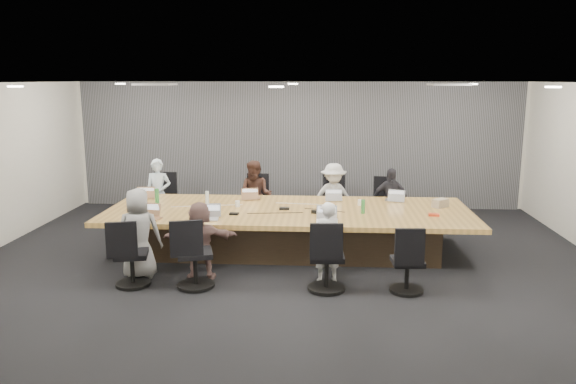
# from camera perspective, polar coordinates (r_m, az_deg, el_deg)

# --- Properties ---
(floor) EXTENTS (10.00, 8.00, 0.00)m
(floor) POSITION_cam_1_polar(r_m,az_deg,el_deg) (9.03, -0.16, -7.05)
(floor) COLOR black
(floor) RESTS_ON ground
(ceiling) EXTENTS (10.00, 8.00, 0.00)m
(ceiling) POSITION_cam_1_polar(r_m,az_deg,el_deg) (8.56, -0.17, 11.02)
(ceiling) COLOR white
(ceiling) RESTS_ON wall_back
(wall_back) EXTENTS (10.00, 0.00, 2.80)m
(wall_back) POSITION_cam_1_polar(r_m,az_deg,el_deg) (12.64, 1.04, 4.80)
(wall_back) COLOR beige
(wall_back) RESTS_ON ground
(wall_front) EXTENTS (10.00, 0.00, 2.80)m
(wall_front) POSITION_cam_1_polar(r_m,az_deg,el_deg) (4.81, -3.37, -6.33)
(wall_front) COLOR beige
(wall_front) RESTS_ON ground
(curtain) EXTENTS (9.80, 0.04, 2.80)m
(curtain) POSITION_cam_1_polar(r_m,az_deg,el_deg) (12.56, 1.03, 4.76)
(curtain) COLOR slate
(curtain) RESTS_ON ground
(conference_table) EXTENTS (6.00, 2.20, 0.74)m
(conference_table) POSITION_cam_1_polar(r_m,az_deg,el_deg) (9.39, 0.04, -3.76)
(conference_table) COLOR #392B1D
(conference_table) RESTS_ON ground
(chair_0) EXTENTS (0.59, 0.59, 0.83)m
(chair_0) POSITION_cam_1_polar(r_m,az_deg,el_deg) (11.46, -12.48, -1.15)
(chair_0) COLOR black
(chair_0) RESTS_ON ground
(chair_1) EXTENTS (0.60, 0.60, 0.82)m
(chair_1) POSITION_cam_1_polar(r_m,az_deg,el_deg) (11.09, -3.07, -1.36)
(chair_1) COLOR black
(chair_1) RESTS_ON ground
(chair_2) EXTENTS (0.59, 0.59, 0.81)m
(chair_2) POSITION_cam_1_polar(r_m,az_deg,el_deg) (11.02, 4.57, -1.48)
(chair_2) COLOR black
(chair_2) RESTS_ON ground
(chair_3) EXTENTS (0.62, 0.62, 0.76)m
(chair_3) POSITION_cam_1_polar(r_m,az_deg,el_deg) (11.10, 10.05, -1.67)
(chair_3) COLOR black
(chair_3) RESTS_ON ground
(chair_4) EXTENTS (0.61, 0.61, 0.76)m
(chair_4) POSITION_cam_1_polar(r_m,az_deg,el_deg) (8.19, -15.58, -6.63)
(chair_4) COLOR black
(chair_4) RESTS_ON ground
(chair_5) EXTENTS (0.68, 0.68, 0.82)m
(chair_5) POSITION_cam_1_polar(r_m,az_deg,el_deg) (7.94, -9.42, -6.72)
(chair_5) COLOR black
(chair_5) RESTS_ON ground
(chair_6) EXTENTS (0.57, 0.57, 0.81)m
(chair_6) POSITION_cam_1_polar(r_m,az_deg,el_deg) (7.74, 3.95, -7.11)
(chair_6) COLOR black
(chair_6) RESTS_ON ground
(chair_7) EXTENTS (0.52, 0.52, 0.72)m
(chair_7) POSITION_cam_1_polar(r_m,az_deg,el_deg) (7.84, 12.02, -7.44)
(chair_7) COLOR black
(chair_7) RESTS_ON ground
(person_0) EXTENTS (0.50, 0.33, 1.36)m
(person_0) POSITION_cam_1_polar(r_m,az_deg,el_deg) (11.08, -13.03, -0.21)
(person_0) COLOR silver
(person_0) RESTS_ON ground
(laptop_0) EXTENTS (0.34, 0.24, 0.02)m
(laptop_0) POSITION_cam_1_polar(r_m,az_deg,el_deg) (10.55, -13.89, -0.45)
(laptop_0) COLOR #8C6647
(laptop_0) RESTS_ON conference_table
(person_1) EXTENTS (0.73, 0.62, 1.35)m
(person_1) POSITION_cam_1_polar(r_m,az_deg,el_deg) (10.70, -3.30, -0.39)
(person_1) COLOR #3D241D
(person_1) RESTS_ON ground
(laptop_1) EXTENTS (0.32, 0.24, 0.02)m
(laptop_1) POSITION_cam_1_polar(r_m,az_deg,el_deg) (10.15, -3.68, -0.61)
(laptop_1) COLOR #8C6647
(laptop_1) RESTS_ON conference_table
(person_2) EXTENTS (0.92, 0.62, 1.31)m
(person_2) POSITION_cam_1_polar(r_m,az_deg,el_deg) (10.62, 4.62, -0.59)
(person_2) COLOR #B6B6B6
(person_2) RESTS_ON ground
(laptop_2) EXTENTS (0.30, 0.22, 0.02)m
(laptop_2) POSITION_cam_1_polar(r_m,az_deg,el_deg) (10.07, 4.68, -0.72)
(laptop_2) COLOR #B2B2B7
(laptop_2) RESTS_ON conference_table
(person_3) EXTENTS (0.76, 0.40, 1.23)m
(person_3) POSITION_cam_1_polar(r_m,az_deg,el_deg) (10.70, 10.30, -0.86)
(person_3) COLOR #28272E
(person_3) RESTS_ON ground
(laptop_3) EXTENTS (0.32, 0.25, 0.02)m
(laptop_3) POSITION_cam_1_polar(r_m,az_deg,el_deg) (10.14, 10.67, -0.79)
(laptop_3) COLOR #B2B2B7
(laptop_3) RESTS_ON conference_table
(person_4) EXTENTS (0.69, 0.49, 1.33)m
(person_4) POSITION_cam_1_polar(r_m,az_deg,el_deg) (8.43, -14.91, -4.07)
(person_4) COLOR gray
(person_4) RESTS_ON ground
(laptop_4) EXTENTS (0.36, 0.28, 0.02)m
(laptop_4) POSITION_cam_1_polar(r_m,az_deg,el_deg) (8.91, -13.83, -2.62)
(laptop_4) COLOR #8C6647
(laptop_4) RESTS_ON conference_table
(person_5) EXTENTS (1.11, 0.52, 1.15)m
(person_5) POSITION_cam_1_polar(r_m,az_deg,el_deg) (8.21, -8.91, -4.87)
(person_5) COLOR brown
(person_5) RESTS_ON ground
(laptop_5) EXTENTS (0.34, 0.25, 0.02)m
(laptop_5) POSITION_cam_1_polar(r_m,az_deg,el_deg) (8.69, -8.17, -2.76)
(laptop_5) COLOR #B2B2B7
(laptop_5) RESTS_ON conference_table
(person_6) EXTENTS (0.48, 0.36, 1.17)m
(person_6) POSITION_cam_1_polar(r_m,az_deg,el_deg) (8.02, 3.96, -5.08)
(person_6) COLOR silver
(person_6) RESTS_ON ground
(laptop_6) EXTENTS (0.31, 0.22, 0.02)m
(laptop_6) POSITION_cam_1_polar(r_m,az_deg,el_deg) (8.51, 3.96, -2.98)
(laptop_6) COLOR #B2B2B7
(laptop_6) RESTS_ON conference_table
(bottle_green_left) EXTENTS (0.08, 0.08, 0.26)m
(bottle_green_left) POSITION_cam_1_polar(r_m,az_deg,el_deg) (9.96, -13.17, -0.41)
(bottle_green_left) COLOR #2E7A38
(bottle_green_left) RESTS_ON conference_table
(bottle_green_right) EXTENTS (0.06, 0.06, 0.23)m
(bottle_green_right) POSITION_cam_1_polar(r_m,az_deg,el_deg) (9.06, 7.63, -1.48)
(bottle_green_right) COLOR #2E7A38
(bottle_green_right) RESTS_ON conference_table
(bottle_clear) EXTENTS (0.09, 0.09, 0.22)m
(bottle_clear) POSITION_cam_1_polar(r_m,az_deg,el_deg) (9.79, -8.22, -0.55)
(bottle_clear) COLOR silver
(bottle_clear) RESTS_ON conference_table
(cup_white_far) EXTENTS (0.09, 0.09, 0.10)m
(cup_white_far) POSITION_cam_1_polar(r_m,az_deg,el_deg) (9.50, -5.15, -1.20)
(cup_white_far) COLOR white
(cup_white_far) RESTS_ON conference_table
(cup_white_near) EXTENTS (0.10, 0.10, 0.10)m
(cup_white_near) POSITION_cam_1_polar(r_m,az_deg,el_deg) (9.65, 7.33, -1.07)
(cup_white_near) COLOR white
(cup_white_near) RESTS_ON conference_table
(mug_brown) EXTENTS (0.12, 0.12, 0.11)m
(mug_brown) POSITION_cam_1_polar(r_m,az_deg,el_deg) (9.69, -15.02, -1.28)
(mug_brown) COLOR brown
(mug_brown) RESTS_ON conference_table
(mic_left) EXTENTS (0.15, 0.10, 0.03)m
(mic_left) POSITION_cam_1_polar(r_m,az_deg,el_deg) (8.97, -5.51, -2.21)
(mic_left) COLOR black
(mic_left) RESTS_ON conference_table
(mic_right) EXTENTS (0.17, 0.12, 0.03)m
(mic_right) POSITION_cam_1_polar(r_m,az_deg,el_deg) (9.28, -0.37, -1.68)
(mic_right) COLOR black
(mic_right) RESTS_ON conference_table
(stapler) EXTENTS (0.16, 0.08, 0.06)m
(stapler) POSITION_cam_1_polar(r_m,az_deg,el_deg) (8.99, 2.87, -2.05)
(stapler) COLOR black
(stapler) RESTS_ON conference_table
(canvas_bag) EXTENTS (0.30, 0.29, 0.14)m
(canvas_bag) POSITION_cam_1_polar(r_m,az_deg,el_deg) (9.77, 15.22, -1.09)
(canvas_bag) COLOR tan
(canvas_bag) RESTS_ON conference_table
(snack_packet) EXTENTS (0.18, 0.14, 0.04)m
(snack_packet) POSITION_cam_1_polar(r_m,az_deg,el_deg) (9.14, 14.61, -2.25)
(snack_packet) COLOR red
(snack_packet) RESTS_ON conference_table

